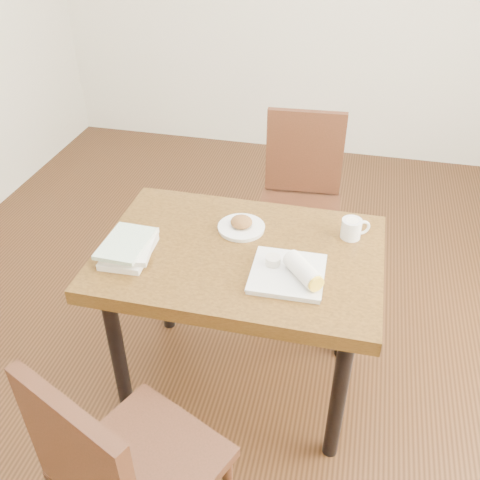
% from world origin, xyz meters
% --- Properties ---
extents(ground, '(4.00, 5.00, 0.01)m').
position_xyz_m(ground, '(0.00, 0.00, -0.01)').
color(ground, '#472814').
rests_on(ground, ground).
extents(room_walls, '(4.02, 5.02, 2.80)m').
position_xyz_m(room_walls, '(0.00, 0.00, 1.63)').
color(room_walls, silver).
rests_on(room_walls, ground).
extents(table, '(1.08, 0.74, 0.75)m').
position_xyz_m(table, '(0.00, 0.00, 0.66)').
color(table, brown).
rests_on(table, ground).
extents(chair_near, '(0.55, 0.55, 0.95)m').
position_xyz_m(chair_near, '(-0.16, -0.84, 0.55)').
color(chair_near, '#472214').
rests_on(chair_near, ground).
extents(chair_far, '(0.45, 0.45, 0.95)m').
position_xyz_m(chair_far, '(0.13, 0.83, 0.55)').
color(chair_far, '#462114').
rests_on(chair_far, ground).
extents(plate_scone, '(0.19, 0.19, 0.06)m').
position_xyz_m(plate_scone, '(-0.03, 0.14, 0.77)').
color(plate_scone, white).
rests_on(plate_scone, table).
extents(coffee_mug, '(0.11, 0.08, 0.08)m').
position_xyz_m(coffee_mug, '(0.41, 0.19, 0.79)').
color(coffee_mug, white).
rests_on(coffee_mug, table).
extents(plate_burrito, '(0.27, 0.27, 0.09)m').
position_xyz_m(plate_burrito, '(0.22, -0.12, 0.78)').
color(plate_burrito, white).
rests_on(plate_burrito, table).
extents(book_stack, '(0.19, 0.26, 0.06)m').
position_xyz_m(book_stack, '(-0.40, -0.12, 0.78)').
color(book_stack, white).
rests_on(book_stack, table).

